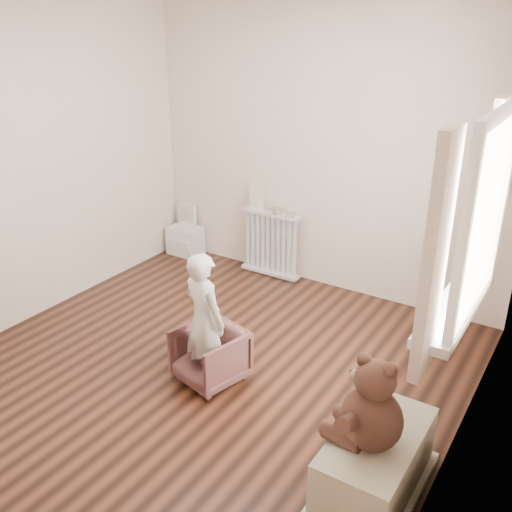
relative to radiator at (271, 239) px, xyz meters
The scene contains 18 objects.
floor 1.79m from the radiator, 74.61° to the right, with size 3.60×3.60×0.01m, color black.
back_wall 1.03m from the radiator, 14.55° to the left, with size 3.60×0.02×2.60m, color #EDE4CA.
left_wall 2.33m from the radiator, 128.53° to the right, with size 0.02×3.60×2.60m, color #EDE4CA.
right_wall 2.96m from the radiator, 36.60° to the right, with size 0.02×3.60×2.60m, color #EDE4CA.
window 2.82m from the radiator, 31.84° to the right, with size 0.03×0.90×1.10m, color white.
window_sill 2.58m from the radiator, 32.91° to the right, with size 0.22×1.10×0.06m, color silver.
curtain_left 3.04m from the radiator, 42.71° to the right, with size 0.06×0.26×1.30m, color beige.
curtain_right 2.47m from the radiator, 20.98° to the right, with size 0.06×0.26×1.30m, color beige.
radiator is the anchor object (origin of this frame).
paper_doll 0.45m from the radiator, behind, with size 0.15×0.01×0.26m, color beige.
tin_a 0.33m from the radiator, ahead, with size 0.10×0.10×0.06m, color #A59E8C.
tin_b 0.38m from the radiator, ahead, with size 0.08×0.08×0.04m, color #A59E8C.
toy_vanity 1.09m from the radiator, behind, with size 0.36×0.26×0.57m, color silver.
armchair 1.89m from the radiator, 72.25° to the right, with size 0.44×0.46×0.42m, color #532C28.
child 1.93m from the radiator, 72.70° to the right, with size 0.37×0.24×1.01m, color beige.
toy_bench 2.92m from the radiator, 47.14° to the right, with size 0.43×0.82×0.38m, color beige.
teddy_bear 2.99m from the radiator, 48.56° to the right, with size 0.43×0.33×0.53m, color #321B12, non-canonical shape.
plush_cat 2.42m from the radiator, 24.79° to the right, with size 0.16×0.27×0.23m, color slate, non-canonical shape.
Camera 1 is at (2.28, -2.89, 2.52)m, focal length 40.00 mm.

